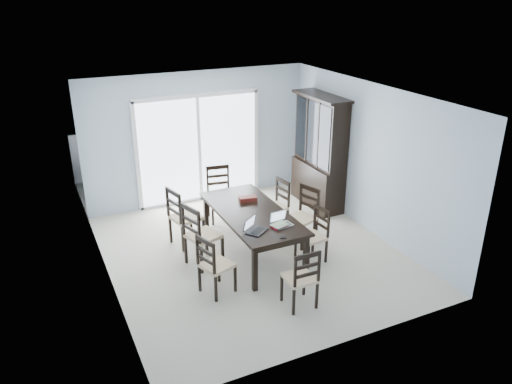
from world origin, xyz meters
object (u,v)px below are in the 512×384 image
Objects in this scene: chair_end_far at (219,187)px; hot_tub at (164,165)px; dining_table at (252,216)px; chair_left_mid at (198,229)px; chair_right_far at (278,200)px; chair_left_near at (212,259)px; chair_left_far at (180,211)px; laptop_silver at (283,223)px; chair_right_near at (316,229)px; china_hutch at (319,153)px; cell_phone at (283,238)px; chair_right_mid at (305,209)px; game_box at (248,199)px; laptop_dark at (257,229)px; chair_end_near at (303,273)px.

chair_end_far reaches higher than hot_tub.
dining_table is 1.82× the size of chair_left_mid.
chair_left_mid is at bearing 102.18° from chair_right_far.
chair_left_near is at bearing -97.18° from hot_tub.
chair_left_far is 1.82m from laptop_silver.
china_hutch is at bearing -38.22° from chair_right_near.
chair_right_near reaches higher than cell_phone.
chair_right_far is at bearing -4.20° from chair_right_near.
chair_left_near is at bearing 120.59° from chair_right_far.
dining_table is at bearing 70.58° from chair_right_mid.
game_box is (-0.68, -0.22, 0.23)m from chair_right_far.
laptop_silver is at bearing -32.28° from laptop_dark.
chair_left_far is at bearing 137.41° from cell_phone.
chair_right_far reaches higher than hot_tub.
chair_right_mid is (0.99, 0.01, -0.08)m from dining_table.
cell_phone is (-0.81, -0.39, 0.22)m from chair_right_near.
chair_left_near is 1.68m from game_box.
cell_phone is at bearing 61.30° from chair_left_near.
chair_left_far reaches higher than chair_right_mid.
cell_phone is at bearing -88.65° from dining_table.
chair_right_near is 1.09m from laptop_dark.
game_box is (0.14, 2.08, 0.24)m from chair_end_near.
laptop_dark is 3.57× the size of cell_phone.
cell_phone is at bearing 146.11° from chair_right_far.
chair_right_near is 0.96× the size of chair_right_far.
dining_table is 1.84× the size of chair_left_far.
dining_table is 1.04m from chair_right_near.
dining_table is 7.07× the size of laptop_silver.
game_box is (1.03, 0.43, 0.15)m from chair_left_mid.
chair_right_mid is 1.40m from laptop_dark.
chair_right_near is at bearing 119.87° from chair_end_far.
chair_left_mid reaches higher than chair_end_near.
chair_left_near is 1.58m from chair_left_far.
laptop_silver is (1.12, -0.64, 0.16)m from chair_left_mid.
cell_phone is (-2.00, -2.25, -0.32)m from china_hutch.
china_hutch is 2.12× the size of chair_end_near.
game_box is at bearing 103.66° from chair_end_far.
dining_table is 1.03m from chair_right_far.
chair_end_near is (-1.01, -1.67, -0.04)m from chair_right_mid.
chair_left_mid is at bearing 155.29° from chair_left_near.
chair_right_near is at bearing 39.50° from chair_left_far.
chair_right_mid is 3.86× the size of game_box.
chair_end_near is (-2.05, -2.91, -0.52)m from china_hutch.
china_hutch is at bearing 95.94° from chair_left_mid.
chair_right_near is at bearing -36.11° from dining_table.
chair_left_near is 2.15m from chair_right_mid.
chair_right_far is 0.52× the size of hot_tub.
chair_end_far reaches higher than game_box.
game_box is at bearing 119.04° from chair_left_near.
chair_right_near reaches higher than dining_table.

